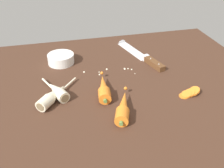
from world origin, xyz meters
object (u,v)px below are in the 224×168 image
at_px(chefs_knife, 138,53).
at_px(parsnip_mid_left, 57,91).
at_px(whole_carrot, 104,88).
at_px(prep_bowl, 61,58).
at_px(parsnip_front, 53,96).
at_px(carrot_slice_stack, 190,93).
at_px(whole_carrot_second, 123,107).

xyz_separation_m(chefs_knife, parsnip_mid_left, (-0.37, -0.24, 0.01)).
xyz_separation_m(whole_carrot, prep_bowl, (-0.13, 0.26, 0.00)).
relative_size(parsnip_front, carrot_slice_stack, 2.31).
height_order(chefs_knife, whole_carrot, whole_carrot).
xyz_separation_m(parsnip_front, parsnip_mid_left, (0.02, 0.03, 0.00)).
bearing_deg(chefs_knife, parsnip_front, -145.39).
distance_m(whole_carrot_second, parsnip_front, 0.24).
relative_size(chefs_knife, whole_carrot_second, 1.83).
height_order(whole_carrot, carrot_slice_stack, whole_carrot).
bearing_deg(whole_carrot, prep_bowl, 115.63).
xyz_separation_m(carrot_slice_stack, prep_bowl, (-0.41, 0.35, 0.01)).
relative_size(chefs_knife, carrot_slice_stack, 4.42).
bearing_deg(chefs_knife, prep_bowl, 179.92).
bearing_deg(carrot_slice_stack, parsnip_front, 170.48).
height_order(parsnip_front, prep_bowl, same).
bearing_deg(chefs_knife, whole_carrot_second, -114.73).
bearing_deg(carrot_slice_stack, prep_bowl, 140.15).
height_order(chefs_knife, whole_carrot_second, whole_carrot_second).
bearing_deg(prep_bowl, whole_carrot_second, -67.04).
xyz_separation_m(parsnip_front, prep_bowl, (0.05, 0.27, 0.00)).
relative_size(parsnip_front, parsnip_mid_left, 1.06).
xyz_separation_m(chefs_knife, prep_bowl, (-0.34, 0.00, 0.01)).
xyz_separation_m(whole_carrot, parsnip_front, (-0.17, -0.00, -0.00)).
bearing_deg(whole_carrot, chefs_knife, 51.00).
bearing_deg(prep_bowl, parsnip_front, -100.10).
bearing_deg(prep_bowl, carrot_slice_stack, -39.85).
bearing_deg(whole_carrot_second, chefs_knife, 65.27).
height_order(whole_carrot, whole_carrot_second, same).
distance_m(whole_carrot, carrot_slice_stack, 0.30).
relative_size(whole_carrot, carrot_slice_stack, 2.46).
xyz_separation_m(parsnip_front, carrot_slice_stack, (0.46, -0.08, -0.01)).
bearing_deg(whole_carrot_second, prep_bowl, 112.96).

